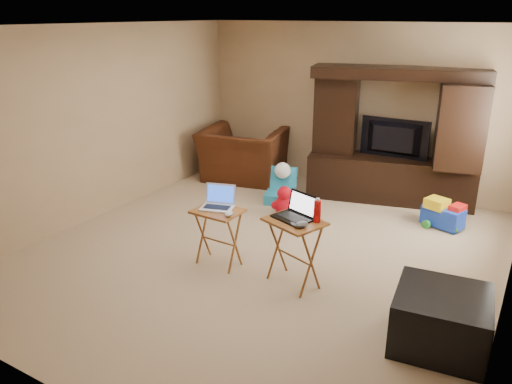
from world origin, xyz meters
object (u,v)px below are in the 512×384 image
Objects in this scene: laptop_left at (217,198)px; tray_table_right at (294,253)px; child_rocker at (279,186)px; plush_toy at (284,201)px; mouse_right at (301,225)px; water_bottle at (317,211)px; push_toy at (443,213)px; television at (393,139)px; ottoman at (441,320)px; recliner at (244,155)px; laptop_right at (292,208)px; tray_table_left at (218,238)px; entertainment_center at (393,136)px; mouse_left at (229,213)px.

tray_table_right is at bearing -15.45° from laptop_left.
child_rocker is 1.21× the size of plush_toy.
water_bottle reaches higher than mouse_right.
tray_table_right is (-1.01, -2.27, 0.16)m from push_toy.
tray_table_right is (-0.11, -2.88, -0.57)m from television.
push_toy is at bearing 100.66° from ottoman.
laptop_left reaches higher than recliner.
television reaches higher than recliner.
push_toy is 2.60m from mouse_right.
laptop_right is at bearing -76.55° from child_rocker.
plush_toy is 1.90m from laptop_right.
recliner is 1.84× the size of tray_table_right.
plush_toy is at bearing 121.95° from mouse_right.
laptop_right is at bearing 140.53° from mouse_right.
tray_table_left is (-2.38, 0.23, 0.08)m from ottoman.
plush_toy is at bearing 93.33° from tray_table_left.
ottoman is (2.42, -1.85, 0.03)m from plush_toy.
mouse_right is at bearing -103.51° from entertainment_center.
ottoman is 5.70× the size of mouse_left.
mouse_right is at bearing -58.05° from plush_toy.
entertainment_center is 3.54m from ottoman.
laptop_left is at bearing 70.36° from television.
television is at bearing 54.33° from laptop_left.
tray_table_right is 2.10× the size of laptop_left.
mouse_left is (-0.66, -0.13, -0.16)m from laptop_right.
push_toy is (1.94, 0.69, -0.02)m from plush_toy.
mouse_left is (1.54, -2.74, 0.25)m from recliner.
laptop_right is (0.88, 0.03, 0.06)m from laptop_left.
tray_table_right is at bearing -75.96° from child_rocker.
tray_table_right is at bearing -94.56° from push_toy.
laptop_left is at bearing 137.01° from tray_table_left.
mouse_left is at bearing 107.94° from recliner.
entertainment_center is 3.17× the size of ottoman.
mouse_right reaches higher than push_toy.
ottoman is at bearing 113.74° from television.
entertainment_center is at bearing 113.49° from ottoman.
mouse_right is at bearing 119.39° from recliner.
laptop_right reaches higher than ottoman.
child_rocker is at bearing 141.41° from tray_table_right.
recliner is 3.53× the size of laptop_right.
television is 3.51m from ottoman.
plush_toy is 2.07m from mouse_right.
child_rocker is at bearing -159.23° from entertainment_center.
television is at bearing 15.97° from child_rocker.
entertainment_center reaches higher than television.
entertainment_center reaches higher than laptop_right.
recliner is 2.03× the size of tray_table_left.
tray_table_left is at bearing -110.08° from push_toy.
plush_toy is at bearing 74.29° from laptop_left.
push_toy is at bearing 54.13° from mouse_left.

